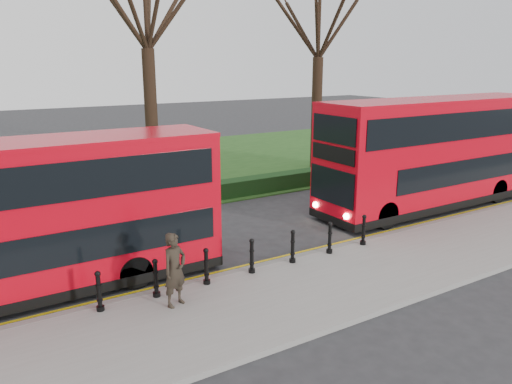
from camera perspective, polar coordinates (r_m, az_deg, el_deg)
ground at (r=15.65m, az=-5.31°, el=-8.48°), size 120.00×120.00×0.00m
pavement at (r=13.24m, az=0.65°, el=-12.57°), size 60.00×4.00×0.15m
kerb at (r=14.80m, az=-3.56°, el=-9.53°), size 60.00×0.25×0.16m
grass_verge at (r=29.28m, az=-18.58°, el=1.86°), size 60.00×18.00×0.06m
hedge at (r=21.50m, az=-13.48°, el=-1.22°), size 60.00×0.90×0.80m
yellow_line_outer at (r=15.07m, az=-4.10°, el=-9.37°), size 60.00×0.10×0.01m
yellow_line_inner at (r=15.23m, az=-4.46°, el=-9.10°), size 60.00×0.10×0.01m
tree_right at (r=29.45m, az=7.25°, el=19.07°), size 7.44×7.44×11.63m
bollard_row at (r=14.61m, az=-0.49°, el=-7.37°), size 8.95×0.15×1.00m
bus_lead at (r=14.38m, az=-25.12°, el=-3.05°), size 10.50×2.41×4.18m
bus_rear at (r=22.85m, az=20.00°, el=4.23°), size 11.69×2.68×4.65m
pedestrian at (r=12.75m, az=-9.27°, el=-8.75°), size 0.82×0.68×1.92m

